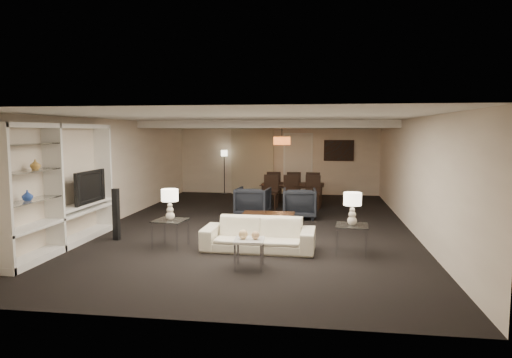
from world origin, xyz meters
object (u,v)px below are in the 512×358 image
Objects in this scene: television at (85,187)px; floor_speaker at (116,214)px; sofa at (259,234)px; coffee_table at (268,223)px; pendant_light at (282,141)px; side_table_left at (171,233)px; dining_table at (292,195)px; chair_nl at (270,192)px; table_lamp_right at (352,209)px; chair_nr at (312,193)px; marble_table at (249,253)px; vase_amber at (35,165)px; armchair_left at (253,202)px; armchair_right at (299,203)px; chair_fl at (275,187)px; floor_lamp at (224,172)px; chair_fr at (313,187)px; chair_fm at (294,187)px; chair_nm at (291,193)px; table_lamp_left at (170,205)px; vase_blue at (27,196)px.

television reaches higher than floor_speaker.
sofa is 1.60m from coffee_table.
pendant_light reaches higher than side_table_left.
pendant_light reaches higher than coffee_table.
dining_table is 1.92× the size of chair_nl.
table_lamp_right is at bearing -43.26° from coffee_table.
side_table_left is 0.59× the size of chair_nr.
marble_table is 0.49× the size of chair_nr.
vase_amber is 0.17× the size of floor_speaker.
armchair_left is 0.74× the size of television.
armchair_right reaches higher than sofa.
armchair_right is 1.56m from chair_nl.
chair_nr is at bearing -46.12° from dining_table.
vase_amber is at bearing 67.52° from chair_fl.
table_lamp_right is at bearing -62.05° from chair_nl.
chair_nr is 0.62× the size of floor_lamp.
coffee_table is 1.18× the size of chair_fr.
floor_speaker reaches higher than coffee_table.
marble_table is (0.00, -2.70, 0.03)m from coffee_table.
chair_fl is at bearing 92.44° from marble_table.
chair_nr is at bearing -134.97° from armchair_left.
chair_nl and chair_fm have the same top height.
television is at bearing 52.26° from chair_fr.
chair_fr is at bearing -39.86° from television.
chair_nr reaches higher than sofa.
chair_nm is (3.29, 4.16, -0.05)m from floor_speaker.
sofa is 4.37× the size of marble_table.
floor_lamp reaches higher than chair_fm.
sofa is 1.12× the size of dining_table.
armchair_left is 0.88× the size of chair_fm.
chair_nr is (4.58, 5.70, -1.17)m from vase_amber.
chair_fl is at bearing -3.04° from chair_fm.
vase_amber is at bearing -125.30° from chair_nr.
chair_fl reaches higher than marble_table.
armchair_left is at bearing -113.93° from dining_table.
vase_amber is (-1.98, -1.12, 0.82)m from table_lamp_left.
vase_blue reaches higher than armchair_left.
table_lamp_left is 0.61× the size of chair_fr.
vase_blue is 2.02m from floor_speaker.
table_lamp_right is at bearing 0.00° from table_lamp_left.
armchair_left is 4.66× the size of vase_blue.
side_table_left is at bearing -102.35° from television.
chair_nl is 1.00× the size of chair_nm.
side_table_left is at bearing 79.89° from chair_fl.
table_lamp_right reaches higher than marble_table.
side_table_left reaches higher than coffee_table.
table_lamp_right is 0.51× the size of television.
table_lamp_right is 0.61× the size of chair_nm.
chair_fm is at bearing 61.23° from vase_blue.
pendant_light is at bearing 101.49° from chair_nm.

